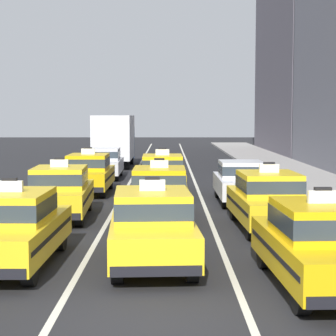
# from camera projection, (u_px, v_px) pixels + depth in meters

# --- Properties ---
(ground_plane) EXTENTS (160.00, 160.00, 0.00)m
(ground_plane) POSITION_uv_depth(u_px,v_px,m) (150.00, 319.00, 9.87)
(ground_plane) COLOR #232326
(lane_stripe_left_center) EXTENTS (0.14, 80.00, 0.01)m
(lane_stripe_left_center) POSITION_uv_depth(u_px,v_px,m) (128.00, 182.00, 29.79)
(lane_stripe_left_center) COLOR silver
(lane_stripe_left_center) RESTS_ON ground
(lane_stripe_center_right) EXTENTS (0.14, 80.00, 0.01)m
(lane_stripe_center_right) POSITION_uv_depth(u_px,v_px,m) (194.00, 182.00, 29.80)
(lane_stripe_center_right) COLOR silver
(lane_stripe_center_right) RESTS_ON ground
(sidewalk_curb) EXTENTS (4.00, 90.00, 0.15)m
(sidewalk_curb) POSITION_uv_depth(u_px,v_px,m) (336.00, 194.00, 24.82)
(sidewalk_curb) COLOR #9E9993
(sidewalk_curb) RESTS_ON ground
(taxi_left_nearest) EXTENTS (1.88, 4.58, 1.96)m
(taxi_left_nearest) POSITION_uv_depth(u_px,v_px,m) (10.00, 227.00, 13.21)
(taxi_left_nearest) COLOR black
(taxi_left_nearest) RESTS_ON ground
(taxi_left_second) EXTENTS (2.02, 4.64, 1.96)m
(taxi_left_second) POSITION_uv_depth(u_px,v_px,m) (59.00, 191.00, 19.38)
(taxi_left_second) COLOR black
(taxi_left_second) RESTS_ON ground
(taxi_left_third) EXTENTS (1.83, 4.56, 1.96)m
(taxi_left_third) POSITION_uv_depth(u_px,v_px,m) (87.00, 173.00, 25.59)
(taxi_left_third) COLOR black
(taxi_left_third) RESTS_ON ground
(sedan_left_fourth) EXTENTS (1.81, 4.32, 1.58)m
(sedan_left_fourth) POSITION_uv_depth(u_px,v_px,m) (103.00, 162.00, 31.68)
(sedan_left_fourth) COLOR black
(sedan_left_fourth) RESTS_ON ground
(box_truck_left_fifth) EXTENTS (2.32, 6.97, 3.27)m
(box_truck_left_fifth) POSITION_uv_depth(u_px,v_px,m) (114.00, 139.00, 38.92)
(box_truck_left_fifth) COLOR black
(box_truck_left_fifth) RESTS_ON ground
(taxi_center_nearest) EXTENTS (2.06, 4.65, 1.96)m
(taxi_center_nearest) POSITION_uv_depth(u_px,v_px,m) (151.00, 225.00, 13.40)
(taxi_center_nearest) COLOR black
(taxi_center_nearest) RESTS_ON ground
(taxi_center_second) EXTENTS (1.83, 4.56, 1.96)m
(taxi_center_second) POSITION_uv_depth(u_px,v_px,m) (158.00, 192.00, 19.12)
(taxi_center_second) COLOR black
(taxi_center_second) RESTS_ON ground
(taxi_center_third) EXTENTS (1.89, 4.59, 1.96)m
(taxi_center_third) POSITION_uv_depth(u_px,v_px,m) (161.00, 174.00, 25.10)
(taxi_center_third) COLOR black
(taxi_center_third) RESTS_ON ground
(taxi_right_nearest) EXTENTS (1.99, 4.63, 1.96)m
(taxi_right_nearest) POSITION_uv_depth(u_px,v_px,m) (319.00, 243.00, 11.55)
(taxi_right_nearest) COLOR black
(taxi_right_nearest) RESTS_ON ground
(taxi_right_second) EXTENTS (1.96, 4.62, 1.96)m
(taxi_right_second) POSITION_uv_depth(u_px,v_px,m) (267.00, 199.00, 17.57)
(taxi_right_second) COLOR black
(taxi_right_second) RESTS_ON ground
(sedan_right_third) EXTENTS (1.76, 4.30, 1.58)m
(sedan_right_third) POSITION_uv_depth(u_px,v_px,m) (239.00, 180.00, 22.86)
(sedan_right_third) COLOR black
(sedan_right_third) RESTS_ON ground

